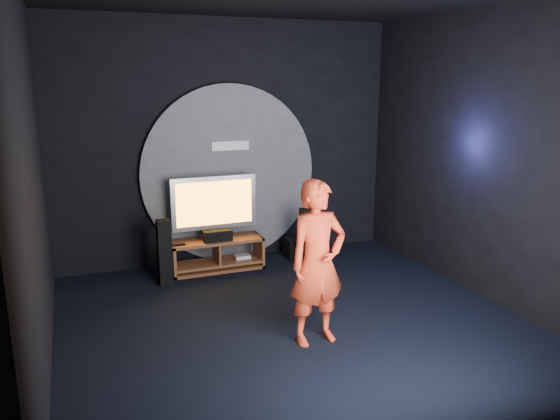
% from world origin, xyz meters
% --- Properties ---
extents(floor, '(5.00, 5.00, 0.00)m').
position_xyz_m(floor, '(0.00, 0.00, 0.00)').
color(floor, black).
rests_on(floor, ground).
extents(back_wall, '(5.00, 0.04, 3.50)m').
position_xyz_m(back_wall, '(0.00, 2.50, 1.75)').
color(back_wall, black).
rests_on(back_wall, ground).
extents(front_wall, '(5.00, 0.04, 3.50)m').
position_xyz_m(front_wall, '(0.00, -2.50, 1.75)').
color(front_wall, black).
rests_on(front_wall, ground).
extents(left_wall, '(0.04, 5.00, 3.50)m').
position_xyz_m(left_wall, '(-2.50, 0.00, 1.75)').
color(left_wall, black).
rests_on(left_wall, ground).
extents(right_wall, '(0.04, 5.00, 3.50)m').
position_xyz_m(right_wall, '(2.50, 0.00, 1.75)').
color(right_wall, black).
rests_on(right_wall, ground).
extents(wall_disc_panel, '(2.60, 0.11, 2.60)m').
position_xyz_m(wall_disc_panel, '(0.00, 2.44, 1.30)').
color(wall_disc_panel, '#515156').
rests_on(wall_disc_panel, ground).
extents(media_console, '(1.31, 0.45, 0.45)m').
position_xyz_m(media_console, '(-0.33, 2.05, 0.20)').
color(media_console, brown).
rests_on(media_console, ground).
extents(tv, '(1.21, 0.22, 0.89)m').
position_xyz_m(tv, '(-0.33, 2.12, 0.94)').
color(tv, '#A2A2A9').
rests_on(tv, media_console).
extents(center_speaker, '(0.40, 0.15, 0.15)m').
position_xyz_m(center_speaker, '(-0.33, 1.96, 0.53)').
color(center_speaker, black).
rests_on(center_speaker, media_console).
extents(remote, '(0.18, 0.05, 0.02)m').
position_xyz_m(remote, '(-0.89, 1.93, 0.46)').
color(remote, black).
rests_on(remote, media_console).
extents(tower_speaker_left, '(0.17, 0.19, 0.87)m').
position_xyz_m(tower_speaker_left, '(-1.11, 1.74, 0.44)').
color(tower_speaker_left, black).
rests_on(tower_speaker_left, ground).
extents(tower_speaker_right, '(0.17, 0.19, 0.87)m').
position_xyz_m(tower_speaker_right, '(0.89, 1.64, 0.44)').
color(tower_speaker_right, black).
rests_on(tower_speaker_right, ground).
extents(subwoofer, '(0.29, 0.29, 0.31)m').
position_xyz_m(subwoofer, '(0.91, 2.11, 0.16)').
color(subwoofer, black).
rests_on(subwoofer, ground).
extents(player, '(0.66, 0.46, 1.71)m').
position_xyz_m(player, '(0.07, -0.45, 0.85)').
color(player, red).
rests_on(player, ground).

